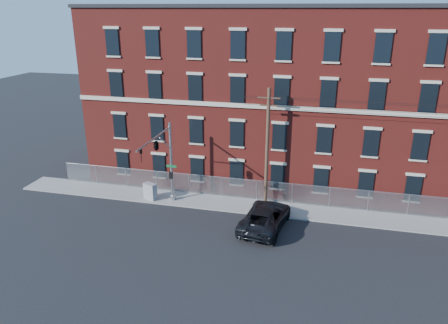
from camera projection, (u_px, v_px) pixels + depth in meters
ground at (228, 234)px, 31.83m from camera, size 140.00×140.00×0.00m
sidewalk at (388, 220)px, 33.70m from camera, size 65.00×3.00×0.12m
mill_building at (389, 98)px, 39.07m from camera, size 55.30×14.32×16.30m
chain_link_fence at (388, 202)px, 34.55m from camera, size 59.06×0.06×1.85m
traffic_signal_mast at (160, 151)px, 33.30m from camera, size 0.90×6.75×7.00m
utility_pole_near at (267, 146)px, 34.66m from camera, size 1.80×0.28×10.00m
pickup_truck at (265, 217)px, 32.52m from camera, size 3.78×6.73×1.78m
utility_cabinet at (150, 191)px, 37.15m from camera, size 1.29×0.96×1.44m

